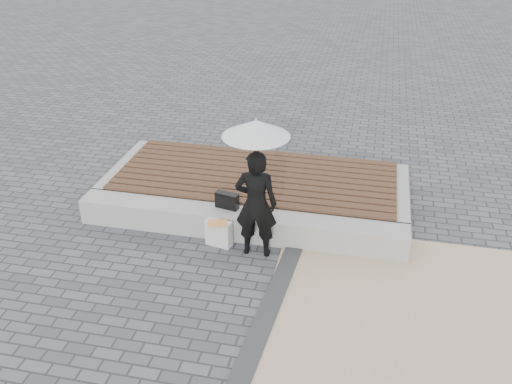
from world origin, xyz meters
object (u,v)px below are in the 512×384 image
Objects in this scene: parasol at (256,128)px; canvas_tote at (219,233)px; handbag at (227,200)px; woman at (256,204)px; seating_ledge at (239,223)px.

canvas_tote is (-0.58, 0.08, -1.73)m from parasol.
parasol is at bearing -29.58° from handbag.
handbag is at bearing 138.25° from parasol.
canvas_tote is at bearing -80.92° from handbag.
handbag is 0.53m from canvas_tote.
handbag is (-0.56, 0.50, -1.41)m from parasol.
parasol is at bearing 3.19° from canvas_tote.
canvas_tote is at bearing -11.73° from woman.
seating_ledge is at bearing 130.63° from parasol.
seating_ledge is 14.16× the size of handbag.
canvas_tote is at bearing -124.62° from seating_ledge.
woman is 4.05× the size of canvas_tote.
canvas_tote is (-0.23, -0.33, -0.00)m from seating_ledge.
woman is at bearing -29.58° from handbag.
woman is (0.35, -0.41, 0.61)m from seating_ledge.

